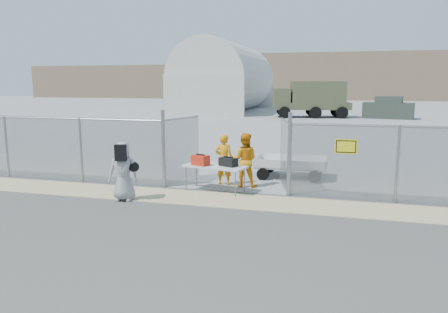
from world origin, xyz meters
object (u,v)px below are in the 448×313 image
(folding_table, at_px, (215,179))
(utility_trailer, at_px, (291,167))
(security_worker_right, at_px, (244,160))
(security_worker_left, at_px, (224,160))
(visitor, at_px, (123,171))

(folding_table, relative_size, utility_trailer, 0.60)
(folding_table, height_order, security_worker_right, security_worker_right)
(security_worker_right, bearing_deg, utility_trailer, -130.62)
(security_worker_left, distance_m, security_worker_right, 0.71)
(visitor, bearing_deg, security_worker_right, 26.89)
(security_worker_left, xyz_separation_m, visitor, (-2.27, -2.60, 0.01))
(folding_table, bearing_deg, visitor, -131.40)
(security_worker_right, distance_m, utility_trailer, 2.26)
(utility_trailer, bearing_deg, folding_table, -127.56)
(folding_table, relative_size, security_worker_left, 1.14)
(security_worker_right, bearing_deg, security_worker_left, -11.33)
(utility_trailer, bearing_deg, visitor, -134.70)
(folding_table, distance_m, visitor, 2.82)
(security_worker_right, xyz_separation_m, utility_trailer, (1.30, 1.79, -0.49))
(folding_table, height_order, utility_trailer, folding_table)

